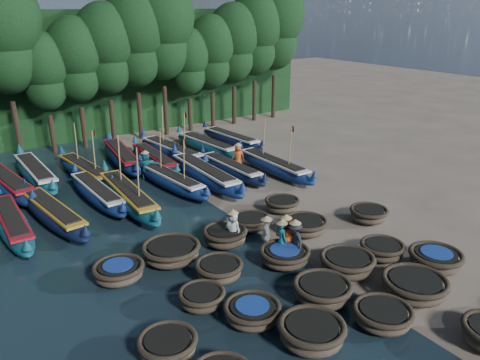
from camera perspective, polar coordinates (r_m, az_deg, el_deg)
ground at (r=21.99m, az=3.50°, el=-7.23°), size 120.00×120.00×0.00m
foliage_wall at (r=40.92m, az=-17.56°, el=12.19°), size 40.00×3.00×10.00m
coracle_6 at (r=15.76m, az=8.73°, el=-17.89°), size 2.32×2.32×0.83m
coracle_7 at (r=17.11m, az=16.99°, el=-15.50°), size 2.39×2.39×0.69m
coracle_8 at (r=18.91m, az=20.50°, el=-12.00°), size 2.45×2.45×0.80m
coracle_9 at (r=20.99m, az=22.73°, el=-8.90°), size 2.48×2.48×0.81m
coracle_10 at (r=15.38m, az=-8.81°, el=-19.32°), size 1.89×1.89×0.71m
coracle_11 at (r=16.58m, az=1.51°, el=-15.77°), size 2.39×2.39×0.68m
coracle_12 at (r=17.77m, az=10.01°, el=-13.14°), size 2.60×2.60×0.80m
coracle_13 at (r=19.60m, az=12.93°, el=-9.87°), size 2.36×2.36×0.83m
coracle_14 at (r=21.11m, az=16.93°, el=-8.12°), size 2.02×2.02×0.73m
coracle_15 at (r=17.32m, az=-4.67°, el=-14.10°), size 1.84×1.84×0.68m
coracle_16 at (r=18.78m, az=-2.58°, el=-10.86°), size 1.94×1.94×0.77m
coracle_17 at (r=19.84m, az=5.46°, el=-9.17°), size 2.57×2.57×0.73m
coracle_18 at (r=22.50m, az=7.93°, el=-5.50°), size 2.61×2.61×0.75m
coracle_19 at (r=24.37m, az=15.42°, el=-4.02°), size 2.21×2.21×0.72m
coracle_20 at (r=19.30m, az=-14.58°, el=-10.71°), size 2.29×2.29×0.72m
coracle_21 at (r=20.18m, az=-8.39°, el=-8.64°), size 2.64×2.64×0.81m
coracle_22 at (r=21.24m, az=-1.85°, el=-6.83°), size 2.40×2.40×0.82m
coracle_23 at (r=22.81m, az=1.26°, el=-5.10°), size 2.09×2.09×0.64m
coracle_24 at (r=24.74m, az=5.17°, el=-2.96°), size 1.86×1.86×0.72m
long_boat_1 at (r=24.80m, az=-26.04°, el=-4.73°), size 1.44×7.83×1.38m
long_boat_2 at (r=25.05m, az=-21.84°, el=-3.80°), size 2.37×8.01×1.42m
long_boat_3 at (r=26.98m, az=-17.02°, el=-1.54°), size 1.54×7.72×1.36m
long_boat_4 at (r=25.92m, az=-13.50°, el=-1.92°), size 1.95×8.71×3.70m
long_boat_5 at (r=28.02m, az=-8.48°, el=-0.01°), size 2.03×7.75×3.31m
long_boat_6 at (r=28.57m, az=-4.31°, el=0.72°), size 1.81×8.84×1.56m
long_boat_7 at (r=29.82m, az=-1.13°, el=1.42°), size 1.39×7.32×1.29m
long_boat_8 at (r=30.27m, az=4.08°, el=1.77°), size 1.50×8.07×3.43m
long_boat_10 at (r=30.20m, az=-26.52°, el=-0.36°), size 2.72×8.72×1.55m
long_boat_11 at (r=31.41m, az=-23.66°, el=0.81°), size 1.62×8.61×1.52m
long_boat_12 at (r=30.85m, az=-18.37°, el=1.10°), size 2.20×7.93×3.38m
long_boat_13 at (r=32.98m, az=-14.21°, el=2.81°), size 2.62×8.47×1.50m
long_boat_14 at (r=32.09m, az=-10.37°, el=2.52°), size 1.75×7.75×1.37m
long_boat_15 at (r=33.49m, az=-8.30°, el=3.48°), size 2.26×8.40×3.58m
long_boat_16 at (r=34.77m, az=-4.00°, el=4.22°), size 2.07×7.94×1.40m
long_boat_17 at (r=36.51m, az=-1.06°, el=5.02°), size 1.83×7.63×1.35m
fisherman_0 at (r=20.97m, az=-0.88°, el=-5.85°), size 0.77×0.96×1.91m
fisherman_1 at (r=20.11m, az=5.10°, el=-7.02°), size 0.52×0.67×1.90m
fisherman_2 at (r=20.37m, az=5.57°, el=-6.66°), size 1.11×1.05×2.01m
fisherman_3 at (r=20.07m, az=6.64°, el=-7.24°), size 0.86×1.24×1.96m
fisherman_4 at (r=20.40m, az=3.22°, el=-6.66°), size 0.83×1.08×1.90m
fisherman_5 at (r=29.60m, az=-11.40°, el=1.76°), size 1.75×1.16×2.01m
fisherman_6 at (r=30.86m, az=-0.25°, el=2.93°), size 1.00×0.86×1.94m
tree_4 at (r=35.66m, az=-27.16°, el=15.84°), size 5.34×5.34×12.58m
tree_5 at (r=36.29m, az=-22.84°, el=12.18°), size 3.68×3.68×8.68m
tree_6 at (r=36.78m, az=-19.42°, el=13.76°), size 4.09×4.09×9.65m
tree_7 at (r=37.41m, az=-16.07°, el=15.24°), size 4.51×4.51×10.63m
tree_8 at (r=38.18m, az=-12.79°, el=16.62°), size 4.92×4.92×11.60m
tree_9 at (r=39.09m, az=-9.61°, el=17.90°), size 5.34×5.34×12.58m
tree_10 at (r=40.32m, az=-6.35°, el=14.26°), size 3.68×3.68×8.68m
tree_11 at (r=41.40m, az=-3.49°, el=15.44°), size 4.09×4.09×9.65m
tree_12 at (r=42.59m, az=-0.76°, el=16.53°), size 4.51×4.51×10.63m
tree_13 at (r=43.88m, az=1.84°, el=17.51°), size 4.92×4.92×11.60m
tree_14 at (r=45.26m, az=4.32°, el=18.41°), size 5.34×5.34×12.58m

